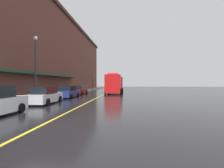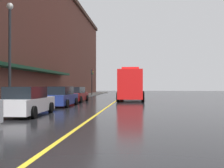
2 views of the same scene
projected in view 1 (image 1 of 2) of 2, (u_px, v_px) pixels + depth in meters
ground_plane at (106, 93)px, 32.84m from camera, size 112.00×112.00×0.00m
sidewalk_left at (74, 93)px, 33.40m from camera, size 2.40×70.00×0.15m
lane_center_stripe at (106, 93)px, 32.84m from camera, size 0.16×70.00×0.01m
brick_building_left at (37, 53)px, 32.94m from camera, size 12.16×64.00×15.19m
parked_car_1 at (45, 96)px, 16.84m from camera, size 2.10×4.88×1.62m
parked_car_2 at (68, 92)px, 23.36m from camera, size 2.13×4.73×1.61m
parked_car_3 at (79, 90)px, 29.14m from camera, size 2.11×4.57×1.55m
fire_truck at (115, 84)px, 31.94m from camera, size 2.95×8.33×3.58m
parking_meter_0 at (66, 89)px, 26.74m from camera, size 0.14×0.18×1.33m
street_lamp_left at (36, 61)px, 19.09m from camera, size 0.44×0.44×6.94m
traffic_light_near at (92, 78)px, 46.41m from camera, size 0.38×0.36×4.30m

